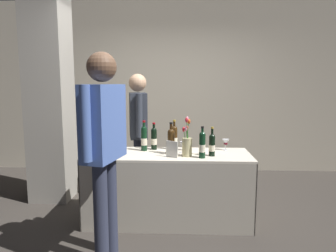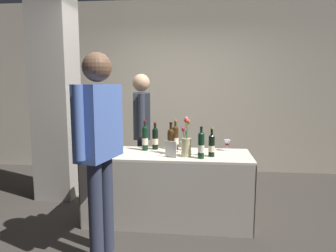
{
  "view_description": "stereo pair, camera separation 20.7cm",
  "coord_description": "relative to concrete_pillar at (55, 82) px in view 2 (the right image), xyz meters",
  "views": [
    {
      "loc": [
        0.14,
        -3.27,
        1.52
      ],
      "look_at": [
        0.0,
        0.0,
        1.06
      ],
      "focal_mm": 33.01,
      "sensor_mm": 36.0,
      "label": 1
    },
    {
      "loc": [
        0.35,
        -3.25,
        1.52
      ],
      "look_at": [
        0.0,
        0.0,
        1.06
      ],
      "focal_mm": 33.01,
      "sensor_mm": 36.0,
      "label": 2
    }
  ],
  "objects": [
    {
      "name": "flower_vase",
      "position": [
        1.75,
        -0.75,
        -0.63
      ],
      "size": [
        0.1,
        0.12,
        0.42
      ],
      "color": "tan",
      "rests_on": "tasting_table"
    },
    {
      "name": "wine_glass_near_taster",
      "position": [
        2.19,
        -0.43,
        -0.68
      ],
      "size": [
        0.08,
        0.08,
        0.13
      ],
      "color": "silver",
      "rests_on": "tasting_table"
    },
    {
      "name": "wine_glass_mid",
      "position": [
        1.75,
        -0.47,
        -0.67
      ],
      "size": [
        0.07,
        0.07,
        0.13
      ],
      "color": "silver",
      "rests_on": "tasting_table"
    },
    {
      "name": "back_partition",
      "position": [
        1.55,
        1.47,
        -0.08
      ],
      "size": [
        7.12,
        0.12,
        2.89
      ],
      "primitive_type": "cube",
      "color": "#B2A893",
      "rests_on": "ground_plane"
    },
    {
      "name": "brochure_stand",
      "position": [
        1.59,
        -0.81,
        -0.68
      ],
      "size": [
        0.12,
        0.08,
        0.17
      ],
      "primitive_type": "cube",
      "rotation": [
        0.01,
        0.0,
        5.74
      ],
      "color": "silver",
      "rests_on": "tasting_table"
    },
    {
      "name": "display_bottle_1",
      "position": [
        1.27,
        -0.5,
        -0.62
      ],
      "size": [
        0.07,
        0.07,
        0.34
      ],
      "color": "black",
      "rests_on": "tasting_table"
    },
    {
      "name": "vendor_presenter",
      "position": [
        1.13,
        0.04,
        -0.55
      ],
      "size": [
        0.29,
        0.58,
        1.63
      ],
      "rotation": [
        0.0,
        0.0,
        -1.37
      ],
      "color": "#2D3347",
      "rests_on": "ground_plane"
    },
    {
      "name": "wine_glass_near_vendor",
      "position": [
        1.7,
        -0.58,
        -0.68
      ],
      "size": [
        0.07,
        0.07,
        0.12
      ],
      "color": "silver",
      "rests_on": "tasting_table"
    },
    {
      "name": "concrete_pillar",
      "position": [
        0.0,
        0.0,
        0.0
      ],
      "size": [
        0.49,
        0.49,
        3.05
      ],
      "primitive_type": "cube",
      "color": "gray",
      "rests_on": "ground_plane"
    },
    {
      "name": "display_bottle_3",
      "position": [
        1.38,
        -0.43,
        -0.63
      ],
      "size": [
        0.07,
        0.07,
        0.31
      ],
      "color": "black",
      "rests_on": "tasting_table"
    },
    {
      "name": "display_bottle_0",
      "position": [
        1.9,
        -0.82,
        -0.62
      ],
      "size": [
        0.07,
        0.07,
        0.33
      ],
      "color": "black",
      "rests_on": "tasting_table"
    },
    {
      "name": "display_bottle_5",
      "position": [
        0.89,
        -0.74,
        -0.63
      ],
      "size": [
        0.07,
        0.07,
        0.32
      ],
      "color": "#38230F",
      "rests_on": "tasting_table"
    },
    {
      "name": "display_bottle_4",
      "position": [
        2.01,
        -0.72,
        -0.64
      ],
      "size": [
        0.07,
        0.07,
        0.31
      ],
      "color": "black",
      "rests_on": "tasting_table"
    },
    {
      "name": "display_bottle_2",
      "position": [
        1.61,
        -0.42,
        -0.62
      ],
      "size": [
        0.07,
        0.07,
        0.34
      ],
      "color": "#38230F",
      "rests_on": "tasting_table"
    },
    {
      "name": "taster_foreground_right",
      "position": [
        1.04,
        -1.4,
        -0.45
      ],
      "size": [
        0.31,
        0.62,
        1.77
      ],
      "rotation": [
        0.0,
        0.0,
        1.34
      ],
      "color": "#2D3347",
      "rests_on": "ground_plane"
    },
    {
      "name": "featured_wine_bottle",
      "position": [
        1.58,
        -0.65,
        -0.62
      ],
      "size": [
        0.08,
        0.08,
        0.34
      ],
      "color": "#38230F",
      "rests_on": "tasting_table"
    },
    {
      "name": "tasting_table",
      "position": [
        1.55,
        -0.63,
        -1.0
      ],
      "size": [
        1.78,
        0.65,
        0.76
      ],
      "color": "beige",
      "rests_on": "ground_plane"
    },
    {
      "name": "ground_plane",
      "position": [
        1.55,
        -0.63,
        -1.53
      ],
      "size": [
        12.0,
        12.0,
        0.0
      ],
      "primitive_type": "plane",
      "color": "#38332D"
    }
  ]
}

